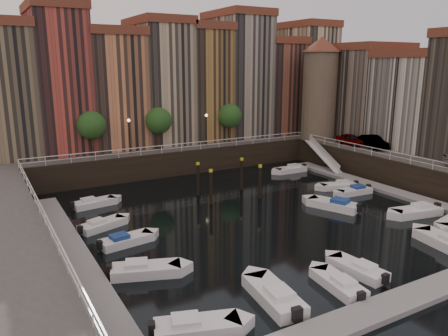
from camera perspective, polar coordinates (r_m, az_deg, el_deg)
ground at (r=40.18m, az=4.02°, el=-5.94°), size 200.00×200.00×0.00m
quay_far at (r=62.35m, az=-9.28°, el=2.39°), size 80.00×20.00×3.00m
dock_left at (r=33.56m, az=-19.07°, el=-10.43°), size 2.00×28.00×0.35m
dock_right at (r=49.95m, az=20.39°, el=-2.66°), size 2.00×28.00×0.35m
dock_near at (r=28.80m, az=23.76°, el=-15.01°), size 30.00×2.00×0.35m
mountains at (r=143.39m, az=-20.81°, el=10.52°), size 145.00×100.00×18.00m
far_terrace at (r=60.18m, az=-5.77°, el=11.18°), size 48.70×10.30×17.50m
right_terrace at (r=59.37m, az=24.10°, el=8.70°), size 9.30×24.30×14.00m
corner_tower at (r=61.74m, az=12.38°, el=10.29°), size 5.20×5.20×13.80m
promenade_trees at (r=53.88m, az=-7.89°, el=6.18°), size 21.20×3.20×5.20m
street_lamps at (r=53.18m, az=-7.13°, el=5.36°), size 10.36×0.36×4.18m
railings at (r=43.11m, az=0.52°, el=0.69°), size 36.08×34.04×0.52m
gangway at (r=57.54m, az=12.78°, el=1.72°), size 2.78×8.32×3.73m
mooring_pilings at (r=44.64m, az=0.51°, el=-1.69°), size 5.64×4.42×3.78m
boat_left_0 at (r=23.58m, az=-3.79°, el=-20.04°), size 4.75×2.98×1.07m
boat_left_1 at (r=29.44m, az=-10.36°, el=-12.95°), size 4.79×3.12×1.08m
boat_left_2 at (r=34.27m, az=-12.79°, el=-9.21°), size 4.37×2.11×0.98m
boat_left_3 at (r=37.85m, az=-15.69°, el=-7.17°), size 4.30×2.75×0.97m
boat_left_4 at (r=43.74m, az=-16.70°, el=-4.41°), size 4.36×2.09×0.98m
boat_right_1 at (r=43.15m, az=23.90°, el=-5.20°), size 5.03×2.60×1.13m
boat_right_2 at (r=47.83m, az=16.67°, el=-2.88°), size 4.22×1.77×0.96m
boat_right_3 at (r=49.28m, az=14.83°, el=-2.27°), size 4.36×2.71×0.98m
boat_right_4 at (r=55.60m, az=8.75°, el=-0.18°), size 4.40×1.75×1.00m
boat_near_0 at (r=26.22m, az=6.63°, el=-16.28°), size 2.41×5.18×1.17m
boat_near_1 at (r=28.30m, az=14.79°, el=-14.44°), size 1.94×4.29×0.97m
boat_near_2 at (r=30.45m, az=17.17°, el=-12.50°), size 1.91×4.33×0.98m
boat_near_3 at (r=36.83m, az=27.11°, el=-8.68°), size 2.58×5.20×1.17m
car_a at (r=58.48m, az=16.22°, el=3.49°), size 1.69×4.17×1.42m
car_b at (r=57.11m, az=18.83°, el=3.16°), size 2.88×5.07×1.58m
boat_extra_253 at (r=42.51m, az=14.24°, el=-4.68°), size 3.55×5.09×1.16m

